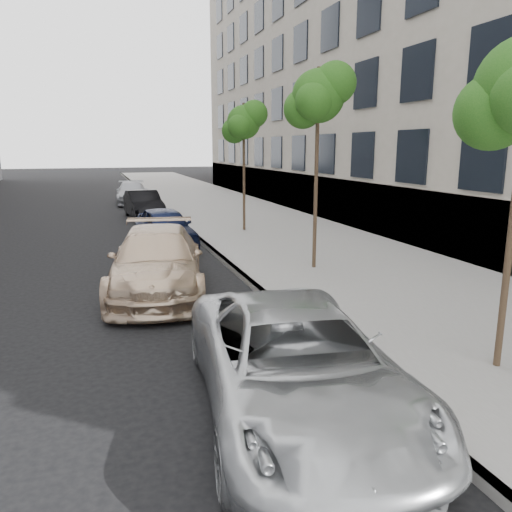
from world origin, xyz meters
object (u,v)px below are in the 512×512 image
sedan_rear (132,193)px  tree_mid (319,96)px  suv (157,261)px  minivan (296,363)px  sedan_black (143,204)px  sedan_blue (165,227)px  tree_far (244,122)px

sedan_rear → tree_mid: bearing=-76.4°
suv → minivan: bearing=-71.8°
suv → sedan_rear: bearing=96.6°
minivan → sedan_black: bearing=97.0°
suv → sedan_black: suv is taller
sedan_rear → sedan_blue: bearing=-86.7°
suv → sedan_rear: size_ratio=1.14×
suv → sedan_blue: suv is taller
tree_mid → sedan_black: bearing=105.5°
sedan_blue → sedan_rear: 13.50m
sedan_blue → sedan_rear: (-0.02, 13.50, -0.02)m
suv → sedan_black: (0.94, 12.57, -0.09)m
minivan → sedan_black: minivan is taller
suv → sedan_rear: suv is taller
sedan_rear → sedan_black: bearing=-86.6°
sedan_blue → sedan_black: 7.19m
tree_mid → sedan_blue: tree_mid is taller
tree_far → sedan_rear: size_ratio=1.10×
minivan → tree_far: bearing=82.8°
minivan → sedan_rear: (-0.02, 24.94, -0.05)m
suv → sedan_rear: (0.93, 18.89, -0.09)m
sedan_blue → sedan_rear: bearing=84.8°
tree_mid → sedan_rear: 19.01m
sedan_rear → suv: bearing=-89.5°
tree_far → suv: 8.97m
tree_far → suv: bearing=-121.1°
sedan_black → sedan_rear: sedan_black is taller
minivan → suv: suv is taller
tree_mid → tree_far: size_ratio=1.08×
tree_mid → sedan_black: tree_mid is taller
tree_far → sedan_black: 7.33m
sedan_black → sedan_rear: 6.32m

